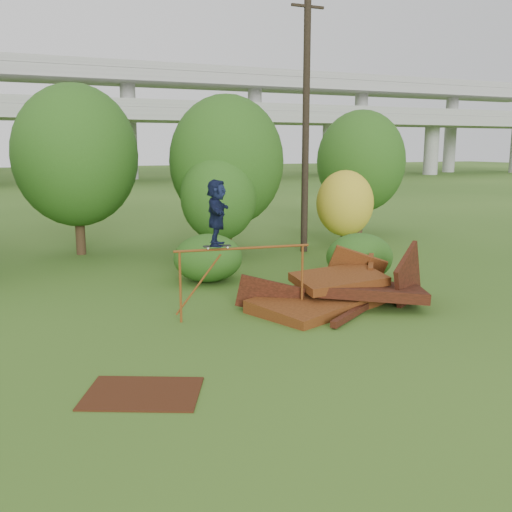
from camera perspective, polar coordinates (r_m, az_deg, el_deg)
name	(u,v)px	position (r m, az deg, el deg)	size (l,w,h in m)	color
ground	(323,337)	(13.26, 6.71, -8.05)	(240.00, 240.00, 0.00)	#2D5116
scrap_pile	(340,292)	(15.73, 8.44, -3.63)	(5.58, 3.44, 2.08)	#3F1F0B
grind_rail	(243,265)	(14.32, -1.31, -0.89)	(3.47, 0.52, 1.82)	brown
skateboard	(217,246)	(14.07, -3.91, 1.00)	(0.70, 0.27, 0.07)	black
skater	(217,213)	(13.96, -3.95, 4.35)	(1.51, 0.48, 1.62)	#111835
flat_plate	(143,393)	(10.52, -11.27, -13.30)	(2.00, 1.43, 0.03)	#3A1A0C
tree_1	(76,156)	(23.73, -17.58, 9.53)	(4.82, 4.82, 6.71)	black
tree_2	(219,197)	(21.69, -3.75, 5.88)	(2.89, 2.89, 4.07)	black
tree_3	(227,162)	(23.08, -2.95, 9.42)	(4.56, 4.56, 6.33)	black
tree_4	(345,203)	(24.37, 8.88, 5.22)	(2.41, 2.41, 3.32)	black
tree_5	(361,162)	(28.67, 10.46, 9.27)	(4.30, 4.30, 6.04)	black
shrub_left	(208,258)	(18.34, -4.81, -0.19)	(2.23, 2.06, 1.54)	#244612
shrub_right	(360,257)	(18.69, 10.31, -0.11)	(2.19, 2.01, 1.55)	#244612
utility_pole	(306,121)	(23.42, 5.01, 13.29)	(1.40, 0.28, 10.42)	black
freeway_overpass	(57,95)	(74.23, -19.28, 14.97)	(160.00, 15.00, 13.70)	gray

